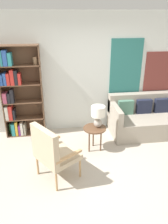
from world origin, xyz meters
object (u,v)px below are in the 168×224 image
object	(u,v)px
bookshelf	(17,93)
armchair	(51,150)
couch	(145,119)
side_table	(95,131)
table_lamp	(98,114)

from	to	relation	value
bookshelf	armchair	size ratio (longest dim) A/B	2.03
couch	side_table	xyz separation A→B (m)	(-1.33, -0.59, 0.11)
bookshelf	table_lamp	bearing A→B (deg)	-27.17
couch	table_lamp	bearing A→B (deg)	-155.81
armchair	bookshelf	bearing A→B (deg)	113.53
couch	table_lamp	size ratio (longest dim) A/B	3.62
couch	table_lamp	distance (m)	1.45
bookshelf	armchair	bearing A→B (deg)	-66.47
side_table	table_lamp	xyz separation A→B (m)	(0.07, 0.03, 0.35)
bookshelf	couch	distance (m)	3.01
side_table	couch	bearing A→B (deg)	24.16
armchair	table_lamp	size ratio (longest dim) A/B	2.22
armchair	side_table	size ratio (longest dim) A/B	1.98
bookshelf	side_table	xyz separation A→B (m)	(1.59, -0.88, -0.57)
bookshelf	side_table	size ratio (longest dim) A/B	4.01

